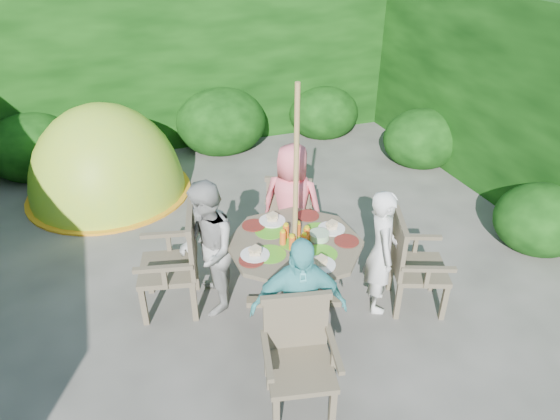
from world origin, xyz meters
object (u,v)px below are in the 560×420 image
object	(u,v)px
garden_chair_right	(412,263)
child_left	(207,249)
child_front	(299,309)
garden_chair_back	(290,207)
parasol_pole	(295,207)
child_back	(292,204)
garden_chair_front	(299,355)
dome_tent	(111,193)
patio_table	(295,252)
garden_chair_left	(177,261)
child_right	(381,251)

from	to	relation	value
garden_chair_right	child_left	size ratio (longest dim) A/B	0.69
child_front	garden_chair_back	bearing A→B (deg)	85.13
parasol_pole	child_back	world-z (taller)	parasol_pole
garden_chair_back	child_front	bearing A→B (deg)	98.79
child_front	garden_chair_front	bearing A→B (deg)	-97.04
child_front	dome_tent	distance (m)	3.98
patio_table	garden_chair_right	distance (m)	1.10
garden_chair_right	child_front	distance (m)	1.37
patio_table	garden_chair_left	size ratio (longest dim) A/B	1.64
patio_table	parasol_pole	world-z (taller)	parasol_pole
child_right	child_front	bearing A→B (deg)	136.78
parasol_pole	garden_chair_left	xyz separation A→B (m)	(-1.03, 0.36, -0.58)
garden_chair_back	garden_chair_right	bearing A→B (deg)	143.67
patio_table	dome_tent	xyz separation A→B (m)	(-1.56, 2.95, -0.62)
patio_table	parasol_pole	bearing A→B (deg)	174.01
parasol_pole	child_front	xyz separation A→B (m)	(-0.26, -0.76, -0.45)
patio_table	garden_chair_front	bearing A→B (deg)	-109.52
parasol_pole	garden_chair_left	size ratio (longest dim) A/B	2.24
garden_chair_back	child_front	size ratio (longest dim) A/B	0.66
garden_chair_right	dome_tent	size ratio (longest dim) A/B	0.37
patio_table	child_front	world-z (taller)	child_front
garden_chair_right	garden_chair_left	xyz separation A→B (m)	(-2.07, 0.71, 0.03)
patio_table	garden_chair_right	xyz separation A→B (m)	(1.04, -0.35, -0.13)
garden_chair_left	child_front	distance (m)	1.37
child_right	child_left	bearing A→B (deg)	91.78
garden_chair_left	garden_chair_back	xyz separation A→B (m)	(1.38, 0.69, -0.07)
garden_chair_right	child_back	bearing A→B (deg)	56.32
garden_chair_left	garden_chair_front	distance (m)	1.55
garden_chair_left	child_back	distance (m)	1.36
dome_tent	garden_chair_left	bearing A→B (deg)	-86.53
child_right	child_back	size ratio (longest dim) A/B	0.93
child_right	child_front	xyz separation A→B (m)	(-1.02, -0.50, 0.03)
parasol_pole	child_back	distance (m)	0.91
garden_chair_front	child_left	size ratio (longest dim) A/B	0.67
garden_chair_back	child_front	xyz separation A→B (m)	(-0.60, -1.81, 0.19)
garden_chair_front	dome_tent	world-z (taller)	dome_tent
garden_chair_back	parasol_pole	bearing A→B (deg)	99.03
parasol_pole	garden_chair_front	bearing A→B (deg)	-109.30
garden_chair_right	garden_chair_back	size ratio (longest dim) A/B	1.07
parasol_pole	garden_chair_right	xyz separation A→B (m)	(1.04, -0.35, -0.61)
garden_chair_back	patio_table	bearing A→B (deg)	99.26
garden_chair_left	child_right	xyz separation A→B (m)	(1.79, -0.62, 0.10)
garden_chair_left	dome_tent	xyz separation A→B (m)	(-0.52, 2.59, -0.52)
child_front	dome_tent	world-z (taller)	child_front
patio_table	child_left	xyz separation A→B (m)	(-0.76, 0.26, 0.04)
child_right	child_left	distance (m)	1.60
garden_chair_right	child_right	bearing A→B (deg)	92.90
parasol_pole	garden_chair_left	world-z (taller)	parasol_pole
patio_table	parasol_pole	size ratio (longest dim) A/B	0.73
parasol_pole	dome_tent	bearing A→B (deg)	117.79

